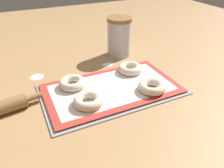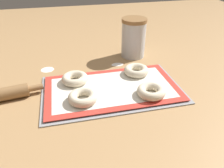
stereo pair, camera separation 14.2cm
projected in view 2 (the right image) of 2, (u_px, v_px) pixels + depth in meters
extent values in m
plane|color=#A87F51|center=(114.00, 88.00, 0.82)|extent=(2.80, 2.80, 0.00)
cube|color=#93969B|center=(112.00, 89.00, 0.81)|extent=(0.51, 0.30, 0.01)
cube|color=red|center=(112.00, 88.00, 0.80)|extent=(0.48, 0.27, 0.00)
cube|color=silver|center=(112.00, 88.00, 0.80)|extent=(0.43, 0.22, 0.00)
torus|color=beige|center=(83.00, 97.00, 0.72)|extent=(0.10, 0.10, 0.03)
torus|color=beige|center=(151.00, 91.00, 0.75)|extent=(0.10, 0.10, 0.03)
torus|color=beige|center=(75.00, 79.00, 0.83)|extent=(0.10, 0.10, 0.03)
torus|color=beige|center=(136.00, 70.00, 0.88)|extent=(0.10, 0.10, 0.03)
cylinder|color=silver|center=(133.00, 39.00, 1.02)|extent=(0.11, 0.11, 0.16)
cylinder|color=olive|center=(134.00, 20.00, 0.97)|extent=(0.11, 0.11, 0.02)
cylinder|color=olive|center=(36.00, 88.00, 0.78)|extent=(0.05, 0.03, 0.02)
ellipsoid|color=white|center=(47.00, 69.00, 0.94)|extent=(0.06, 0.05, 0.00)
ellipsoid|color=white|center=(117.00, 64.00, 0.98)|extent=(0.06, 0.03, 0.00)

